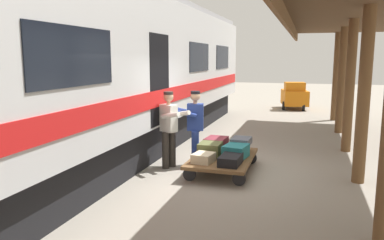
{
  "coord_description": "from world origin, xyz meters",
  "views": [
    {
      "loc": [
        -1.43,
        7.86,
        2.43
      ],
      "look_at": [
        0.85,
        0.39,
        1.15
      ],
      "focal_mm": 35.54,
      "sensor_mm": 36.0,
      "label": 1
    }
  ],
  "objects_px": {
    "suitcase_gray_aluminum": "(240,148)",
    "suitcase_burgundy_valise": "(216,144)",
    "porter_in_overalls": "(194,126)",
    "luggage_cart": "(223,159)",
    "train_car": "(100,74)",
    "suitcase_cream_canvas": "(203,158)",
    "suitcase_black_hardshell": "(231,160)",
    "baggage_tug": "(294,96)",
    "suitcase_teal_softside": "(236,151)",
    "porter_by_door": "(169,127)",
    "suitcase_slate_roller": "(241,141)",
    "suitcase_olive_duffel": "(210,149)"
  },
  "relations": [
    {
      "from": "suitcase_gray_aluminum",
      "to": "suitcase_burgundy_valise",
      "type": "bearing_deg",
      "value": 0.0
    },
    {
      "from": "suitcase_burgundy_valise",
      "to": "porter_in_overalls",
      "type": "relative_size",
      "value": 0.34
    },
    {
      "from": "luggage_cart",
      "to": "train_car",
      "type": "bearing_deg",
      "value": -1.68
    },
    {
      "from": "train_car",
      "to": "porter_in_overalls",
      "type": "xyz_separation_m",
      "value": [
        -2.24,
        -0.2,
        -1.14
      ]
    },
    {
      "from": "train_car",
      "to": "suitcase_cream_canvas",
      "type": "relative_size",
      "value": 40.94
    },
    {
      "from": "suitcase_gray_aluminum",
      "to": "porter_in_overalls",
      "type": "height_order",
      "value": "porter_in_overalls"
    },
    {
      "from": "luggage_cart",
      "to": "suitcase_black_hardshell",
      "type": "relative_size",
      "value": 3.16
    },
    {
      "from": "baggage_tug",
      "to": "suitcase_burgundy_valise",
      "type": "bearing_deg",
      "value": 82.46
    },
    {
      "from": "suitcase_teal_softside",
      "to": "porter_in_overalls",
      "type": "relative_size",
      "value": 0.33
    },
    {
      "from": "luggage_cart",
      "to": "suitcase_teal_softside",
      "type": "xyz_separation_m",
      "value": [
        -0.28,
        -0.0,
        0.18
      ]
    },
    {
      "from": "suitcase_burgundy_valise",
      "to": "porter_by_door",
      "type": "height_order",
      "value": "porter_by_door"
    },
    {
      "from": "train_car",
      "to": "porter_in_overalls",
      "type": "relative_size",
      "value": 10.77
    },
    {
      "from": "train_car",
      "to": "luggage_cart",
      "type": "bearing_deg",
      "value": 178.32
    },
    {
      "from": "porter_by_door",
      "to": "baggage_tug",
      "type": "relative_size",
      "value": 0.91
    },
    {
      "from": "train_car",
      "to": "porter_by_door",
      "type": "height_order",
      "value": "train_car"
    },
    {
      "from": "suitcase_cream_canvas",
      "to": "porter_by_door",
      "type": "height_order",
      "value": "porter_by_door"
    },
    {
      "from": "suitcase_teal_softside",
      "to": "suitcase_slate_roller",
      "type": "relative_size",
      "value": 1.11
    },
    {
      "from": "porter_by_door",
      "to": "porter_in_overalls",
      "type": "bearing_deg",
      "value": -145.78
    },
    {
      "from": "suitcase_black_hardshell",
      "to": "porter_in_overalls",
      "type": "xyz_separation_m",
      "value": [
        1.0,
        -0.84,
        0.5
      ]
    },
    {
      "from": "suitcase_black_hardshell",
      "to": "suitcase_cream_canvas",
      "type": "height_order",
      "value": "suitcase_black_hardshell"
    },
    {
      "from": "train_car",
      "to": "suitcase_slate_roller",
      "type": "height_order",
      "value": "train_car"
    },
    {
      "from": "suitcase_cream_canvas",
      "to": "suitcase_slate_roller",
      "type": "height_order",
      "value": "suitcase_slate_roller"
    },
    {
      "from": "train_car",
      "to": "suitcase_teal_softside",
      "type": "height_order",
      "value": "train_car"
    },
    {
      "from": "suitcase_gray_aluminum",
      "to": "porter_by_door",
      "type": "distance_m",
      "value": 1.67
    },
    {
      "from": "train_car",
      "to": "suitcase_slate_roller",
      "type": "bearing_deg",
      "value": -172.51
    },
    {
      "from": "suitcase_gray_aluminum",
      "to": "luggage_cart",
      "type": "bearing_deg",
      "value": 63.17
    },
    {
      "from": "suitcase_black_hardshell",
      "to": "suitcase_cream_canvas",
      "type": "xyz_separation_m",
      "value": [
        0.56,
        0.0,
        -0.0
      ]
    },
    {
      "from": "luggage_cart",
      "to": "suitcase_cream_canvas",
      "type": "bearing_deg",
      "value": 63.17
    },
    {
      "from": "luggage_cart",
      "to": "suitcase_olive_duffel",
      "type": "relative_size",
      "value": 3.94
    },
    {
      "from": "suitcase_black_hardshell",
      "to": "luggage_cart",
      "type": "bearing_deg",
      "value": -63.17
    },
    {
      "from": "luggage_cart",
      "to": "suitcase_burgundy_valise",
      "type": "xyz_separation_m",
      "value": [
        0.28,
        -0.55,
        0.19
      ]
    },
    {
      "from": "suitcase_teal_softside",
      "to": "porter_in_overalls",
      "type": "distance_m",
      "value": 1.14
    },
    {
      "from": "suitcase_burgundy_valise",
      "to": "porter_in_overalls",
      "type": "height_order",
      "value": "porter_in_overalls"
    },
    {
      "from": "suitcase_cream_canvas",
      "to": "suitcase_burgundy_valise",
      "type": "xyz_separation_m",
      "value": [
        0.0,
        -1.11,
        0.05
      ]
    },
    {
      "from": "suitcase_teal_softside",
      "to": "suitcase_slate_roller",
      "type": "height_order",
      "value": "suitcase_slate_roller"
    },
    {
      "from": "train_car",
      "to": "luggage_cart",
      "type": "distance_m",
      "value": 3.45
    },
    {
      "from": "suitcase_black_hardshell",
      "to": "suitcase_teal_softside",
      "type": "relative_size",
      "value": 1.12
    },
    {
      "from": "suitcase_black_hardshell",
      "to": "train_car",
      "type": "bearing_deg",
      "value": -11.19
    },
    {
      "from": "train_car",
      "to": "suitcase_olive_duffel",
      "type": "bearing_deg",
      "value": 178.14
    },
    {
      "from": "suitcase_olive_duffel",
      "to": "suitcase_teal_softside",
      "type": "relative_size",
      "value": 0.9
    },
    {
      "from": "train_car",
      "to": "porter_in_overalls",
      "type": "bearing_deg",
      "value": -174.83
    },
    {
      "from": "porter_in_overalls",
      "to": "baggage_tug",
      "type": "height_order",
      "value": "porter_in_overalls"
    },
    {
      "from": "suitcase_olive_duffel",
      "to": "suitcase_gray_aluminum",
      "type": "xyz_separation_m",
      "value": [
        -0.56,
        -0.55,
        -0.05
      ]
    },
    {
      "from": "suitcase_gray_aluminum",
      "to": "suitcase_burgundy_valise",
      "type": "distance_m",
      "value": 0.56
    },
    {
      "from": "suitcase_teal_softside",
      "to": "porter_by_door",
      "type": "bearing_deg",
      "value": 1.45
    },
    {
      "from": "suitcase_gray_aluminum",
      "to": "baggage_tug",
      "type": "height_order",
      "value": "baggage_tug"
    },
    {
      "from": "suitcase_teal_softside",
      "to": "porter_in_overalls",
      "type": "xyz_separation_m",
      "value": [
        1.0,
        -0.29,
        0.45
      ]
    },
    {
      "from": "luggage_cart",
      "to": "suitcase_slate_roller",
      "type": "xyz_separation_m",
      "value": [
        -0.31,
        -0.52,
        0.3
      ]
    },
    {
      "from": "suitcase_burgundy_valise",
      "to": "baggage_tug",
      "type": "height_order",
      "value": "baggage_tug"
    },
    {
      "from": "suitcase_black_hardshell",
      "to": "suitcase_gray_aluminum",
      "type": "bearing_deg",
      "value": -90.0
    }
  ]
}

